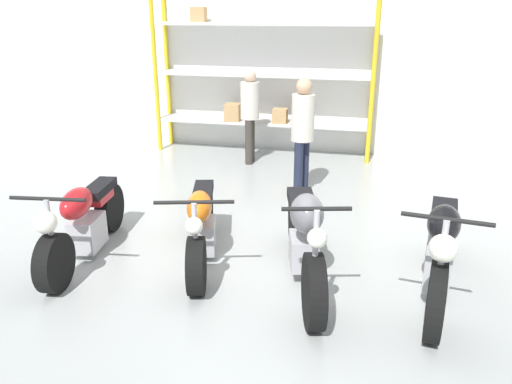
# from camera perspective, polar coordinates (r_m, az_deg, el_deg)

# --- Properties ---
(ground_plane) EXTENTS (30.00, 30.00, 0.00)m
(ground_plane) POSITION_cam_1_polar(r_m,az_deg,el_deg) (5.30, -1.00, -8.59)
(ground_plane) COLOR #9EA3A0
(back_wall) EXTENTS (30.00, 0.08, 3.60)m
(back_wall) POSITION_cam_1_polar(r_m,az_deg,el_deg) (9.45, 6.41, 15.42)
(back_wall) COLOR white
(back_wall) RESTS_ON ground_plane
(shelving_rack) EXTENTS (4.00, 0.63, 2.86)m
(shelving_rack) POSITION_cam_1_polar(r_m,az_deg,el_deg) (9.27, 0.51, 12.96)
(shelving_rack) COLOR gold
(shelving_rack) RESTS_ON ground_plane
(motorcycle_red) EXTENTS (0.72, 1.99, 0.93)m
(motorcycle_red) POSITION_cam_1_polar(r_m,az_deg,el_deg) (5.66, -19.08, -3.24)
(motorcycle_red) COLOR black
(motorcycle_red) RESTS_ON ground_plane
(motorcycle_orange) EXTENTS (0.85, 1.91, 0.92)m
(motorcycle_orange) POSITION_cam_1_polar(r_m,az_deg,el_deg) (5.34, -6.29, -3.76)
(motorcycle_orange) COLOR black
(motorcycle_orange) RESTS_ON ground_plane
(motorcycle_grey) EXTENTS (0.79, 2.15, 1.07)m
(motorcycle_grey) POSITION_cam_1_polar(r_m,az_deg,el_deg) (4.88, 5.57, -5.19)
(motorcycle_grey) COLOR black
(motorcycle_grey) RESTS_ON ground_plane
(motorcycle_black) EXTENTS (0.68, 2.13, 1.05)m
(motorcycle_black) POSITION_cam_1_polar(r_m,az_deg,el_deg) (4.93, 20.27, -6.30)
(motorcycle_black) COLOR black
(motorcycle_black) RESTS_ON ground_plane
(person_browsing) EXTENTS (0.41, 0.41, 1.68)m
(person_browsing) POSITION_cam_1_polar(r_m,az_deg,el_deg) (7.07, 5.35, 7.27)
(person_browsing) COLOR #1E2338
(person_browsing) RESTS_ON ground_plane
(person_near_rack) EXTENTS (0.33, 0.33, 1.62)m
(person_near_rack) POSITION_cam_1_polar(r_m,az_deg,el_deg) (8.65, -0.70, 9.46)
(person_near_rack) COLOR #38332D
(person_near_rack) RESTS_ON ground_plane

